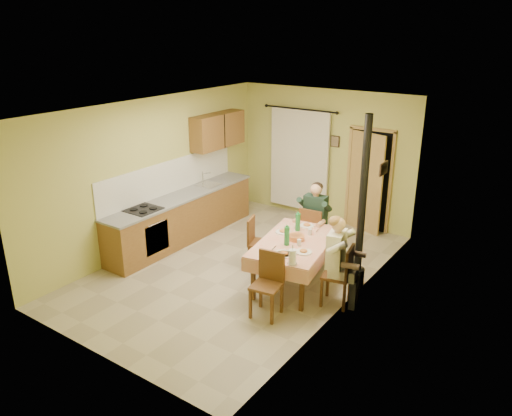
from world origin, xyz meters
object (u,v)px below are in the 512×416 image
Objects in this scene: chair_far at (313,243)px; chair_right at (337,287)px; chair_near at (267,297)px; man_far at (315,212)px; dining_table at (295,262)px; man_right at (338,251)px; stove_flue at (360,227)px; chair_left at (260,253)px.

chair_far reaches higher than chair_right.
man_far is (-0.37, 2.10, 0.59)m from chair_near.
man_far is at bearing 29.52° from chair_right.
man_right is (0.85, -0.20, 0.50)m from dining_table.
man_right is 0.74m from stove_flue.
stove_flue is (1.64, 0.40, 0.74)m from chair_left.
chair_far reaches higher than chair_left.
chair_right is at bearing -90.00° from man_right.
chair_far is 0.71× the size of man_right.
chair_far is 1.02× the size of chair_near.
chair_far reaches higher than dining_table.
dining_table is 1.00m from man_right.
chair_near is at bearing -84.64° from chair_far.
dining_table is at bearing -149.01° from stove_flue.
chair_left is 0.33× the size of stove_flue.
dining_table is at bearing 65.78° from chair_right.
chair_near is at bearing -114.31° from stove_flue.
chair_left is at bearing -166.18° from stove_flue.
chair_far is at bearing 155.01° from stove_flue.
chair_far is at bearing 29.40° from man_right.
stove_flue reaches higher than dining_table.
dining_table is 1.20m from stove_flue.
man_far is at bearing 90.00° from chair_far.
chair_right is 0.69× the size of man_right.
chair_near is 0.69× the size of man_far.
man_far is (-0.00, 0.01, 0.59)m from chair_far.
stove_flue reaches higher than chair_left.
chair_right is at bearing -90.95° from stove_flue.
chair_right is 0.34× the size of stove_flue.
chair_far is 1.02× the size of chair_right.
man_right is at bearing -54.20° from man_far.
chair_left is (-0.77, 0.12, -0.09)m from dining_table.
man_right is (-0.01, -0.00, 0.59)m from chair_right.
chair_right is (0.70, 0.86, 0.00)m from chair_near.
man_right is (1.06, -1.24, 0.00)m from man_far.
man_right is at bearing 60.02° from chair_left.
chair_left is 0.67× the size of man_right.
chair_near is 1.50m from chair_left.
stove_flue is (0.03, 0.72, 0.15)m from man_right.
dining_table is 1.07m from chair_near.
man_right is (1.62, -0.32, 0.59)m from chair_left.
man_far reaches higher than dining_table.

